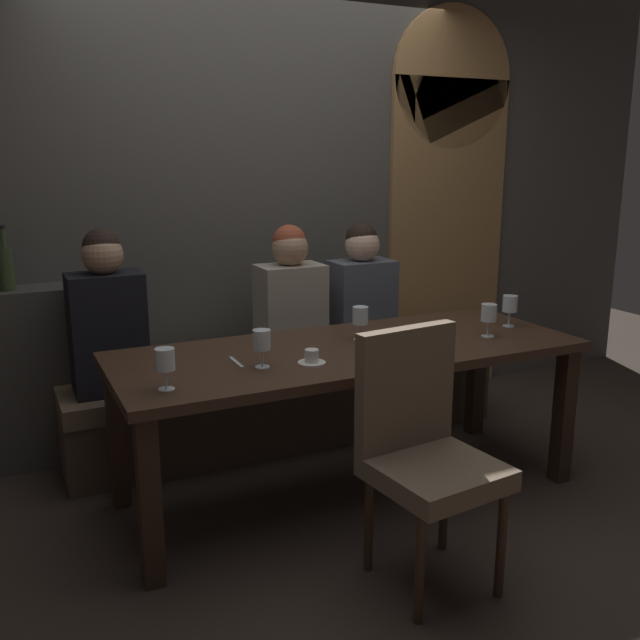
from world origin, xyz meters
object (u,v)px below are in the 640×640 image
diner_bearded (291,301)px  diner_far_end (362,294)px  wine_glass_end_left (489,314)px  espresso_cup (312,358)px  chair_near_side (423,441)px  wine_glass_far_left (360,316)px  wine_glass_far_right (165,361)px  dining_table (349,365)px  banquette_bench (291,403)px  fork_on_table (236,362)px  diner_redhead (107,316)px  wine_glass_center_back (262,342)px  wine_bottle_pale_label (6,267)px  wine_glass_center_front (510,305)px

diner_bearded → diner_far_end: size_ratio=1.01×
wine_glass_end_left → espresso_cup: size_ratio=1.37×
chair_near_side → wine_glass_far_left: chair_near_side is taller
wine_glass_far_right → chair_near_side: bearing=-29.6°
dining_table → diner_bearded: bearing=89.7°
wine_glass_end_left → wine_glass_far_right: same height
banquette_bench → espresso_cup: size_ratio=20.83×
wine_glass_far_right → fork_on_table: (0.36, 0.22, -0.11)m
diner_bearded → diner_far_end: diner_bearded is taller
banquette_bench → diner_redhead: 1.16m
chair_near_side → wine_glass_center_back: size_ratio=5.98×
banquette_bench → diner_redhead: bearing=179.9°
wine_bottle_pale_label → wine_glass_end_left: bearing=-28.4°
dining_table → wine_bottle_pale_label: (-1.41, 1.01, 0.42)m
diner_redhead → chair_near_side: bearing=-57.1°
diner_redhead → wine_glass_center_back: diner_redhead is taller
fork_on_table → dining_table: bearing=2.6°
diner_far_end → fork_on_table: (-1.03, -0.74, -0.08)m
dining_table → banquette_bench: (0.00, 0.70, -0.42)m
dining_table → wine_glass_center_back: size_ratio=13.41×
diner_far_end → wine_glass_center_front: size_ratio=4.80×
wine_glass_end_left → wine_glass_center_back: same height
diner_bearded → wine_glass_far_right: 1.31m
wine_bottle_pale_label → espresso_cup: (1.14, -1.18, -0.30)m
diner_far_end → diner_bearded: bearing=-176.6°
diner_bearded → fork_on_table: 0.92m
chair_near_side → wine_glass_center_front: bearing=35.4°
dining_table → fork_on_table: bearing=-178.2°
wine_bottle_pale_label → wine_glass_center_front: bearing=-23.5°
diner_far_end → wine_bottle_pale_label: 1.91m
banquette_bench → chair_near_side: bearing=-92.6°
wine_bottle_pale_label → chair_near_side: bearing=-52.2°
banquette_bench → diner_redhead: diner_redhead is taller
banquette_bench → diner_redhead: size_ratio=3.04×
dining_table → banquette_bench: bearing=90.0°
wine_glass_end_left → fork_on_table: (-1.27, 0.11, -0.11)m
diner_bearded → espresso_cup: (-0.28, -0.87, -0.06)m
wine_glass_center_back → dining_table: bearing=14.7°
chair_near_side → wine_glass_end_left: (0.77, 0.59, 0.30)m
chair_near_side → diner_redhead: size_ratio=1.19×
diner_redhead → wine_glass_center_front: 2.05m
diner_bearded → wine_glass_center_back: bearing=-120.6°
wine_glass_center_front → wine_glass_center_back: (-1.42, -0.12, -0.00)m
wine_bottle_pale_label → wine_glass_far_left: (1.52, -0.92, -0.21)m
wine_bottle_pale_label → wine_glass_far_left: size_ratio=1.99×
wine_glass_center_front → fork_on_table: (-1.50, -0.01, -0.11)m
wine_glass_center_back → diner_bearded: bearing=59.4°
wine_glass_far_right → dining_table: bearing=14.4°
diner_redhead → fork_on_table: size_ratio=4.84×
wine_glass_center_back → fork_on_table: bearing=125.9°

